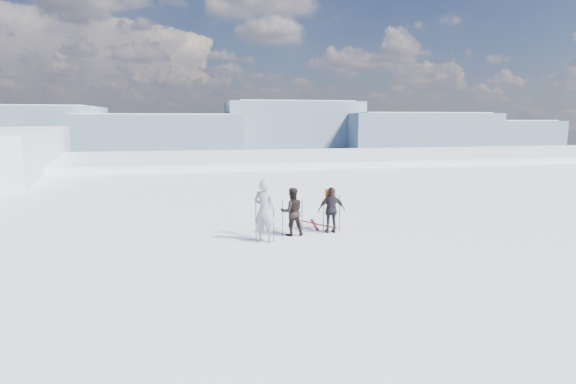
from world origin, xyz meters
The scene contains 8 objects.
lake_basin centered at (0.00, 30.00, -6.50)m, with size 820.00×820.00×71.62m.
far_mountain_range centered at (29.60, 454.78, -7.19)m, with size 770.00×110.00×53.00m.
skier_grey centered at (-2.49, 2.08, 1.00)m, with size 0.73×0.48×2.00m, color #959CA2.
skier_dark centered at (-1.49, 2.66, 0.80)m, with size 0.78×0.60×1.60m, color black.
skier_pack centered at (-0.11, 2.74, 0.78)m, with size 0.91×0.38×1.56m, color black.
backpack centered at (-0.08, 2.99, 1.82)m, with size 0.33×0.19×0.51m, color #C64D12.
ski_poles centered at (-1.37, 2.41, 0.61)m, with size 2.96×0.76×1.29m.
skis_loose centered at (-0.30, 3.94, 0.01)m, with size 1.02×1.70×0.03m.
Camera 1 is at (-4.57, -11.49, 3.80)m, focal length 28.00 mm.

